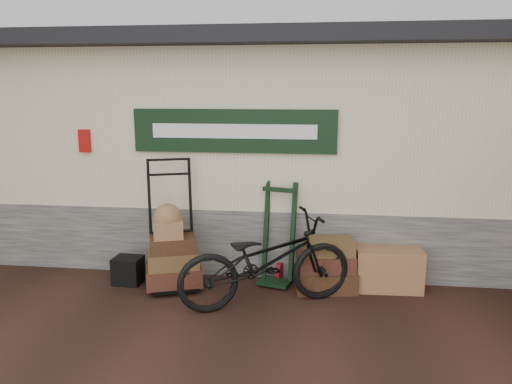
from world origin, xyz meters
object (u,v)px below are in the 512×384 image
black_trunk (128,270)px  bicycle (266,256)px  wicker_hamper (388,267)px  suitcase_stack (326,264)px  porter_trolley (171,223)px  green_barrow (278,234)px

black_trunk → bicycle: 1.93m
wicker_hamper → suitcase_stack: bearing=-167.7°
porter_trolley → black_trunk: bearing=163.9°
porter_trolley → green_barrow: size_ratio=1.26×
suitcase_stack → wicker_hamper: size_ratio=0.92×
wicker_hamper → bicycle: bicycle is taller
porter_trolley → green_barrow: porter_trolley is taller
green_barrow → suitcase_stack: size_ratio=1.75×
suitcase_stack → black_trunk: 2.54m
green_barrow → black_trunk: size_ratio=3.74×
black_trunk → suitcase_stack: bearing=2.8°
suitcase_stack → bicycle: (-0.69, -0.55, 0.27)m
black_trunk → bicycle: (1.84, -0.43, 0.42)m
suitcase_stack → black_trunk: suitcase_stack is taller
porter_trolley → black_trunk: size_ratio=4.70×
black_trunk → porter_trolley: bearing=3.6°
green_barrow → suitcase_stack: 0.71m
black_trunk → bicycle: bicycle is taller
porter_trolley → green_barrow: 1.37m
suitcase_stack → wicker_hamper: suitcase_stack is taller
green_barrow → bicycle: size_ratio=0.64×
suitcase_stack → bicycle: 0.92m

